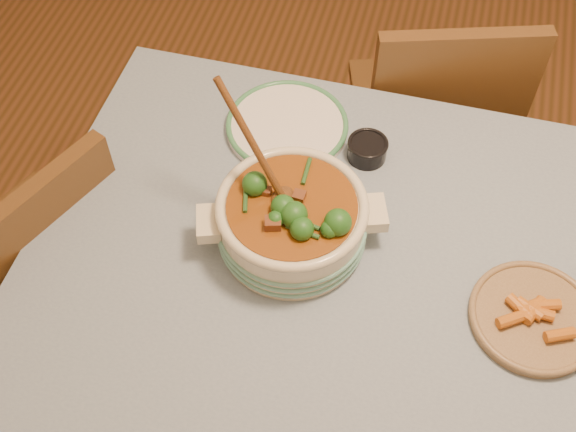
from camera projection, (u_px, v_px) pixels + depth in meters
The scene contains 8 objects.
floor at pixel (390, 429), 2.04m from camera, with size 4.50×4.50×0.00m, color #493014.
dining_table at pixel (426, 318), 1.50m from camera, with size 1.68×1.08×0.76m.
stew_casserole at pixel (292, 218), 1.44m from camera, with size 0.38×0.38×0.36m.
white_plate at pixel (287, 126), 1.67m from camera, with size 0.33×0.33×0.03m.
condiment_bowl at pixel (367, 148), 1.61m from camera, with size 0.11×0.11×0.05m.
fried_plate at pixel (534, 316), 1.38m from camera, with size 0.26×0.26×0.04m.
chair_far at pixel (433, 116), 2.05m from camera, with size 0.52×0.52×0.89m.
chair_left at pixel (42, 265), 1.78m from camera, with size 0.53×0.53×0.87m.
Camera 1 is at (-0.10, -0.75, 2.00)m, focal length 45.00 mm.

